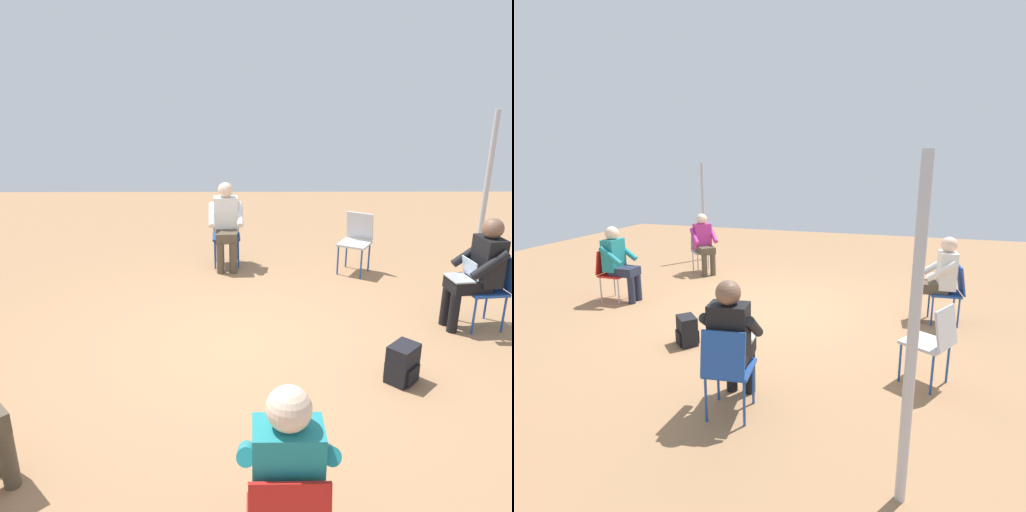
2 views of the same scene
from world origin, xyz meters
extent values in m
plane|color=#99704C|center=(0.00, 0.00, 0.00)|extent=(15.68, 15.68, 0.00)
cube|color=#1E4799|center=(2.45, 0.28, 0.43)|extent=(0.42, 0.42, 0.03)
cylinder|color=#1E4799|center=(2.29, 0.10, 0.21)|extent=(0.02, 0.02, 0.42)
cylinder|color=#1E4799|center=(2.27, 0.44, 0.21)|extent=(0.02, 0.02, 0.42)
cylinder|color=#1E4799|center=(2.63, 0.12, 0.21)|extent=(0.02, 0.02, 0.42)
cylinder|color=#1E4799|center=(2.60, 0.46, 0.21)|extent=(0.02, 0.02, 0.42)
cube|color=#1E4799|center=(2.63, 0.29, 0.65)|extent=(0.12, 0.38, 0.40)
cube|color=#B7B7BC|center=(-2.10, 1.82, 0.43)|extent=(0.57, 0.57, 0.03)
cylinder|color=#B7B7BC|center=(-1.86, 1.81, 0.21)|extent=(0.02, 0.02, 0.42)
cylinder|color=#B7B7BC|center=(-2.10, 1.57, 0.21)|extent=(0.02, 0.02, 0.42)
cylinder|color=#B7B7BC|center=(-2.10, 2.06, 0.21)|extent=(0.02, 0.02, 0.42)
cylinder|color=#B7B7BC|center=(-2.34, 1.82, 0.21)|extent=(0.02, 0.02, 0.42)
cube|color=#B7B7BC|center=(-2.24, 1.95, 0.65)|extent=(0.34, 0.33, 0.40)
cube|color=#1E4799|center=(0.40, -2.62, 0.43)|extent=(0.44, 0.44, 0.03)
cylinder|color=#1E4799|center=(0.22, -2.47, 0.21)|extent=(0.02, 0.02, 0.42)
cylinder|color=#1E4799|center=(0.55, -2.43, 0.21)|extent=(0.02, 0.02, 0.42)
cylinder|color=#1E4799|center=(0.26, -2.81, 0.21)|extent=(0.02, 0.02, 0.42)
cylinder|color=#1E4799|center=(0.59, -2.77, 0.21)|extent=(0.02, 0.02, 0.42)
cube|color=#1E4799|center=(0.43, -2.81, 0.65)|extent=(0.39, 0.14, 0.40)
cube|color=red|center=(-2.65, -0.28, 0.43)|extent=(0.40, 0.40, 0.03)
cylinder|color=#B7B7BC|center=(-2.48, -0.11, 0.21)|extent=(0.02, 0.02, 0.42)
cylinder|color=#B7B7BC|center=(-2.47, -0.45, 0.21)|extent=(0.02, 0.02, 0.42)
cylinder|color=#B7B7BC|center=(-2.82, -0.11, 0.21)|extent=(0.02, 0.02, 0.42)
cylinder|color=#B7B7BC|center=(-2.81, -0.45, 0.21)|extent=(0.02, 0.02, 0.42)
cube|color=red|center=(-2.84, -0.28, 0.65)|extent=(0.10, 0.38, 0.40)
cube|color=#B7B7BC|center=(2.09, -1.54, 0.43)|extent=(0.55, 0.55, 0.03)
cylinder|color=#1E4799|center=(1.85, -1.60, 0.21)|extent=(0.02, 0.02, 0.42)
cylinder|color=#1E4799|center=(2.03, -1.31, 0.21)|extent=(0.02, 0.02, 0.42)
cylinder|color=#1E4799|center=(2.15, -1.78, 0.21)|extent=(0.02, 0.02, 0.42)
cylinder|color=#1E4799|center=(2.32, -1.48, 0.21)|extent=(0.02, 0.02, 0.42)
cube|color=#B7B7BC|center=(2.25, -1.64, 0.65)|extent=(0.27, 0.38, 0.40)
cylinder|color=black|center=(0.27, -2.28, 0.23)|extent=(0.11, 0.11, 0.45)
cylinder|color=black|center=(0.45, -2.26, 0.23)|extent=(0.11, 0.11, 0.45)
cube|color=black|center=(0.38, -2.43, 0.51)|extent=(0.35, 0.45, 0.14)
cube|color=black|center=(0.40, -2.62, 0.77)|extent=(0.36, 0.26, 0.52)
sphere|color=brown|center=(0.40, -2.62, 1.13)|extent=(0.22, 0.22, 0.22)
cylinder|color=black|center=(0.19, -2.55, 0.80)|extent=(0.14, 0.40, 0.31)
cylinder|color=black|center=(0.59, -2.50, 0.80)|extent=(0.14, 0.40, 0.31)
cube|color=#9EA0A5|center=(0.37, -2.32, 0.59)|extent=(0.32, 0.25, 0.02)
cube|color=#B2D1F2|center=(0.38, -2.43, 0.70)|extent=(0.30, 0.09, 0.20)
cylinder|color=#4C4233|center=(-1.79, 1.63, 0.23)|extent=(0.11, 0.11, 0.45)
cylinder|color=#4C4233|center=(-1.91, 1.50, 0.23)|extent=(0.11, 0.11, 0.45)
cube|color=#4C4233|center=(-1.97, 1.68, 0.51)|extent=(0.51, 0.51, 0.14)
cube|color=#B22D84|center=(-2.10, 1.82, 0.77)|extent=(0.40, 0.40, 0.52)
sphere|color=beige|center=(-2.10, 1.82, 1.13)|extent=(0.22, 0.22, 0.22)
cylinder|color=#B22D84|center=(-1.89, 1.89, 0.80)|extent=(0.34, 0.34, 0.31)
cylinder|color=#B22D84|center=(-2.17, 1.60, 0.80)|extent=(0.34, 0.34, 0.31)
cylinder|color=#23283D|center=(-2.29, -0.19, 0.23)|extent=(0.11, 0.11, 0.45)
cylinder|color=#23283D|center=(-2.29, -0.37, 0.23)|extent=(0.11, 0.11, 0.45)
cube|color=#23283D|center=(-2.46, -0.28, 0.51)|extent=(0.42, 0.30, 0.14)
cube|color=teal|center=(-2.65, -0.28, 0.77)|extent=(0.22, 0.34, 0.52)
sphere|color=beige|center=(-2.65, -0.28, 1.13)|extent=(0.22, 0.22, 0.22)
cylinder|color=teal|center=(-2.55, -0.08, 0.80)|extent=(0.40, 0.09, 0.31)
cylinder|color=teal|center=(-2.54, -0.48, 0.80)|extent=(0.40, 0.09, 0.31)
cylinder|color=#4C4233|center=(2.09, 0.17, 0.23)|extent=(0.11, 0.11, 0.45)
cylinder|color=#4C4233|center=(2.08, 0.35, 0.23)|extent=(0.11, 0.11, 0.45)
cube|color=#4C4233|center=(2.26, 0.27, 0.51)|extent=(0.44, 0.32, 0.14)
cube|color=silver|center=(2.45, 0.28, 0.77)|extent=(0.24, 0.35, 0.52)
sphere|color=beige|center=(2.45, 0.28, 1.13)|extent=(0.22, 0.22, 0.22)
cylinder|color=silver|center=(2.36, 0.07, 0.80)|extent=(0.40, 0.11, 0.31)
cylinder|color=silver|center=(2.33, 0.47, 0.80)|extent=(0.40, 0.11, 0.31)
cube|color=black|center=(-0.68, -1.46, 0.18)|extent=(0.34, 0.34, 0.36)
cube|color=black|center=(-0.68, -1.46, 0.10)|extent=(0.32, 0.32, 0.16)
cylinder|color=#B2B2B7|center=(-2.62, 2.93, 1.14)|extent=(0.07, 0.07, 2.28)
cylinder|color=#B2B2B7|center=(1.86, -3.18, 1.13)|extent=(0.07, 0.07, 2.26)
camera|label=1|loc=(-4.59, -0.12, 2.54)|focal=35.00mm
camera|label=2|loc=(1.71, -5.59, 2.16)|focal=28.00mm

